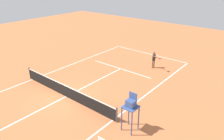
# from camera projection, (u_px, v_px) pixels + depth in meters

# --- Properties ---
(ground_plane) EXTENTS (60.00, 60.00, 0.00)m
(ground_plane) POSITION_uv_depth(u_px,v_px,m) (66.00, 96.00, 15.99)
(ground_plane) COLOR #C66B3D
(court_lines) EXTENTS (9.15, 24.61, 0.01)m
(court_lines) POSITION_uv_depth(u_px,v_px,m) (66.00, 96.00, 15.99)
(court_lines) COLOR white
(court_lines) RESTS_ON ground
(tennis_net) EXTENTS (9.75, 0.10, 1.07)m
(tennis_net) POSITION_uv_depth(u_px,v_px,m) (66.00, 91.00, 15.79)
(tennis_net) COLOR #4C4C51
(tennis_net) RESTS_ON ground
(player_serving) EXTENTS (1.19, 0.87, 1.66)m
(player_serving) POSITION_uv_depth(u_px,v_px,m) (154.00, 59.00, 20.52)
(player_serving) COLOR brown
(player_serving) RESTS_ON ground
(tennis_ball) EXTENTS (0.07, 0.07, 0.07)m
(tennis_ball) POSITION_uv_depth(u_px,v_px,m) (146.00, 79.00, 18.58)
(tennis_ball) COLOR #CCE033
(tennis_ball) RESTS_ON ground
(umpire_chair) EXTENTS (0.80, 0.80, 2.41)m
(umpire_chair) POSITION_uv_depth(u_px,v_px,m) (131.00, 106.00, 11.93)
(umpire_chair) COLOR #38518C
(umpire_chair) RESTS_ON ground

